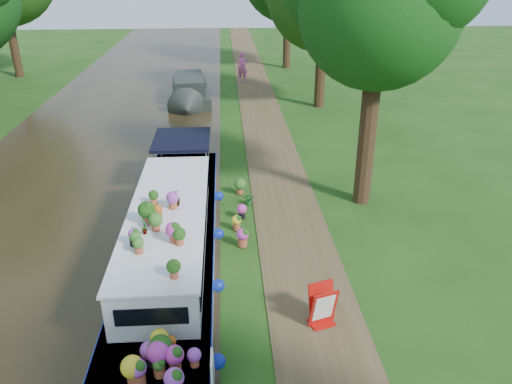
% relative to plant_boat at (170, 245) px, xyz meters
% --- Properties ---
extents(ground, '(100.00, 100.00, 0.00)m').
position_rel_plant_boat_xyz_m(ground, '(2.25, 0.92, -0.85)').
color(ground, '#1A4010').
rests_on(ground, ground).
extents(canal_water, '(10.00, 100.00, 0.02)m').
position_rel_plant_boat_xyz_m(canal_water, '(-3.75, 0.92, -0.84)').
color(canal_water, black).
rests_on(canal_water, ground).
extents(towpath, '(2.20, 100.00, 0.03)m').
position_rel_plant_boat_xyz_m(towpath, '(3.45, 0.92, -0.84)').
color(towpath, '#493A22').
rests_on(towpath, ground).
extents(plant_boat, '(2.29, 13.52, 2.28)m').
position_rel_plant_boat_xyz_m(plant_boat, '(0.00, 0.00, 0.00)').
color(plant_boat, white).
rests_on(plant_boat, canal_water).
extents(second_boat, '(2.60, 7.35, 1.39)m').
position_rel_plant_boat_xyz_m(second_boat, '(-0.50, 17.77, -0.29)').
color(second_boat, black).
rests_on(second_boat, canal_water).
extents(sandwich_board, '(0.66, 0.66, 0.98)m').
position_rel_plant_boat_xyz_m(sandwich_board, '(3.54, -2.27, -0.38)').
color(sandwich_board, '#B5120C').
rests_on(sandwich_board, towpath).
extents(pedestrian_pink, '(0.75, 0.53, 1.95)m').
position_rel_plant_boat_xyz_m(pedestrian_pink, '(2.75, 22.22, 0.15)').
color(pedestrian_pink, '#CA5368').
rests_on(pedestrian_pink, towpath).
extents(verge_plant, '(0.38, 0.34, 0.41)m').
position_rel_plant_boat_xyz_m(verge_plant, '(2.23, 3.89, -0.65)').
color(verge_plant, '#1B5D22').
rests_on(verge_plant, ground).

